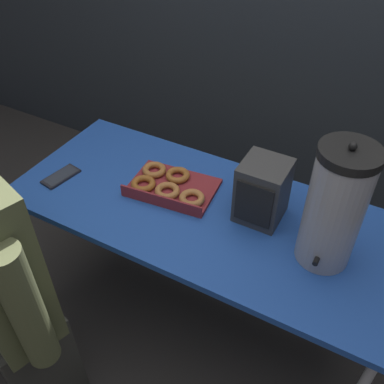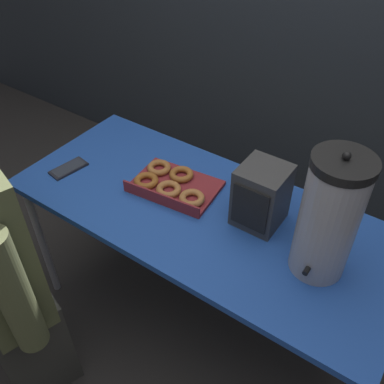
% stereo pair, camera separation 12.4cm
% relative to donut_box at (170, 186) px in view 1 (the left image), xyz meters
% --- Properties ---
extents(ground_plane, '(12.00, 12.00, 0.00)m').
position_rel_donut_box_xyz_m(ground_plane, '(0.17, -0.03, -0.73)').
color(ground_plane, '#2D2B28').
extents(folding_table, '(1.49, 0.65, 0.71)m').
position_rel_donut_box_xyz_m(folding_table, '(0.17, -0.03, -0.07)').
color(folding_table, '#1E479E').
rests_on(folding_table, ground).
extents(donut_box, '(0.36, 0.26, 0.05)m').
position_rel_donut_box_xyz_m(donut_box, '(0.00, 0.00, 0.00)').
color(donut_box, maroon).
rests_on(donut_box, folding_table).
extents(coffee_urn, '(0.18, 0.21, 0.45)m').
position_rel_donut_box_xyz_m(coffee_urn, '(0.62, -0.05, 0.20)').
color(coffee_urn, '#939399').
rests_on(coffee_urn, folding_table).
extents(cell_phone, '(0.10, 0.16, 0.01)m').
position_rel_donut_box_xyz_m(cell_phone, '(-0.43, -0.15, -0.01)').
color(cell_phone, black).
rests_on(cell_phone, folding_table).
extents(space_heater, '(0.16, 0.17, 0.23)m').
position_rel_donut_box_xyz_m(space_heater, '(0.37, 0.04, 0.10)').
color(space_heater, '#333333').
rests_on(space_heater, folding_table).
extents(person_seated, '(0.59, 0.35, 1.30)m').
position_rel_donut_box_xyz_m(person_seated, '(-0.30, -0.63, -0.12)').
color(person_seated, '#33332D').
rests_on(person_seated, ground).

